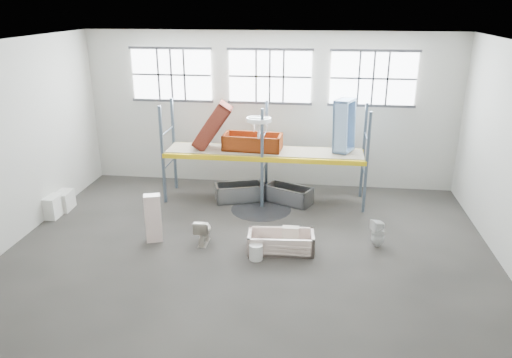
% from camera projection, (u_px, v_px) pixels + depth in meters
% --- Properties ---
extents(floor, '(12.00, 10.00, 0.10)m').
position_uv_depth(floor, '(248.00, 255.00, 12.05)').
color(floor, '#4A4640').
rests_on(floor, ground).
extents(ceiling, '(12.00, 10.00, 0.10)m').
position_uv_depth(ceiling, '(247.00, 41.00, 10.29)').
color(ceiling, silver).
rests_on(ceiling, ground).
extents(wall_back, '(12.00, 0.10, 5.00)m').
position_uv_depth(wall_back, '(270.00, 110.00, 15.88)').
color(wall_back, beige).
rests_on(wall_back, ground).
extents(wall_front, '(12.00, 0.10, 5.00)m').
position_uv_depth(wall_front, '(193.00, 270.00, 6.47)').
color(wall_front, '#AAA89F').
rests_on(wall_front, ground).
extents(wall_left, '(0.10, 10.00, 5.00)m').
position_uv_depth(wall_left, '(3.00, 147.00, 11.90)').
color(wall_left, '#9F9D94').
rests_on(wall_left, ground).
extents(window_left, '(2.60, 0.04, 1.60)m').
position_uv_depth(window_left, '(172.00, 75.00, 15.78)').
color(window_left, white).
rests_on(window_left, wall_back).
extents(window_mid, '(2.60, 0.04, 1.60)m').
position_uv_depth(window_mid, '(270.00, 77.00, 15.39)').
color(window_mid, white).
rests_on(window_mid, wall_back).
extents(window_right, '(2.60, 0.04, 1.60)m').
position_uv_depth(window_right, '(373.00, 78.00, 15.01)').
color(window_right, white).
rests_on(window_right, wall_back).
extents(rack_upright_la, '(0.08, 0.08, 3.00)m').
position_uv_depth(rack_upright_la, '(163.00, 155.00, 14.58)').
color(rack_upright_la, slate).
rests_on(rack_upright_la, floor).
extents(rack_upright_lb, '(0.08, 0.08, 3.00)m').
position_uv_depth(rack_upright_lb, '(174.00, 144.00, 15.69)').
color(rack_upright_lb, slate).
rests_on(rack_upright_lb, floor).
extents(rack_upright_ma, '(0.08, 0.08, 3.00)m').
position_uv_depth(rack_upright_ma, '(262.00, 159.00, 14.22)').
color(rack_upright_ma, slate).
rests_on(rack_upright_ma, floor).
extents(rack_upright_mb, '(0.08, 0.08, 3.00)m').
position_uv_depth(rack_upright_mb, '(267.00, 148.00, 15.34)').
color(rack_upright_mb, slate).
rests_on(rack_upright_mb, floor).
extents(rack_upright_ra, '(0.08, 0.08, 3.00)m').
position_uv_depth(rack_upright_ra, '(367.00, 164.00, 13.86)').
color(rack_upright_ra, slate).
rests_on(rack_upright_ra, floor).
extents(rack_upright_rb, '(0.08, 0.08, 3.00)m').
position_uv_depth(rack_upright_rb, '(363.00, 151.00, 14.98)').
color(rack_upright_rb, slate).
rests_on(rack_upright_rb, floor).
extents(rack_beam_front, '(6.00, 0.10, 0.14)m').
position_uv_depth(rack_beam_front, '(262.00, 159.00, 14.22)').
color(rack_beam_front, yellow).
rests_on(rack_beam_front, floor).
extents(rack_beam_back, '(6.00, 0.10, 0.14)m').
position_uv_depth(rack_beam_back, '(267.00, 148.00, 15.34)').
color(rack_beam_back, yellow).
rests_on(rack_beam_back, floor).
extents(shelf_deck, '(5.90, 1.10, 0.03)m').
position_uv_depth(shelf_deck, '(264.00, 151.00, 14.75)').
color(shelf_deck, gray).
rests_on(shelf_deck, floor).
extents(wet_patch, '(1.80, 1.80, 0.00)m').
position_uv_depth(wet_patch, '(261.00, 209.00, 14.55)').
color(wet_patch, black).
rests_on(wet_patch, floor).
extents(bathtub_beige, '(1.68, 0.89, 0.48)m').
position_uv_depth(bathtub_beige, '(281.00, 242.00, 12.07)').
color(bathtub_beige, beige).
rests_on(bathtub_beige, floor).
extents(cistern_spare, '(0.43, 0.21, 0.40)m').
position_uv_depth(cistern_spare, '(291.00, 234.00, 12.38)').
color(cistern_spare, beige).
rests_on(cistern_spare, bathtub_beige).
extents(sink_in_tub, '(0.52, 0.52, 0.15)m').
position_uv_depth(sink_in_tub, '(265.00, 238.00, 12.45)').
color(sink_in_tub, beige).
rests_on(sink_in_tub, bathtub_beige).
extents(toilet_beige, '(0.39, 0.68, 0.69)m').
position_uv_depth(toilet_beige, '(203.00, 231.00, 12.42)').
color(toilet_beige, beige).
rests_on(toilet_beige, floor).
extents(cistern_tall, '(0.47, 0.38, 1.27)m').
position_uv_depth(cistern_tall, '(153.00, 218.00, 12.44)').
color(cistern_tall, beige).
rests_on(cistern_tall, floor).
extents(toilet_white, '(0.44, 0.43, 0.72)m').
position_uv_depth(toilet_white, '(378.00, 233.00, 12.26)').
color(toilet_white, white).
rests_on(toilet_white, floor).
extents(steel_tub_left, '(1.58, 1.09, 0.53)m').
position_uv_depth(steel_tub_left, '(239.00, 192.00, 15.13)').
color(steel_tub_left, '#94979A').
rests_on(steel_tub_left, floor).
extents(steel_tub_right, '(1.55, 1.19, 0.52)m').
position_uv_depth(steel_tub_right, '(288.00, 194.00, 14.97)').
color(steel_tub_right, '#9A9CA2').
rests_on(steel_tub_right, floor).
extents(rust_tub_flat, '(1.80, 0.93, 0.49)m').
position_uv_depth(rust_tub_flat, '(253.00, 142.00, 14.77)').
color(rust_tub_flat, '#8E300C').
rests_on(rust_tub_flat, shelf_deck).
extents(rust_tub_tilted, '(1.30, 0.84, 1.51)m').
position_uv_depth(rust_tub_tilted, '(212.00, 126.00, 14.73)').
color(rust_tub_tilted, maroon).
rests_on(rust_tub_tilted, shelf_deck).
extents(sink_on_shelf, '(0.76, 0.60, 0.64)m').
position_uv_depth(sink_on_shelf, '(259.00, 138.00, 14.24)').
color(sink_on_shelf, white).
rests_on(sink_on_shelf, rust_tub_flat).
extents(blue_tub_upright, '(0.74, 0.87, 1.57)m').
position_uv_depth(blue_tub_upright, '(344.00, 126.00, 14.35)').
color(blue_tub_upright, '#83A8D4').
rests_on(blue_tub_upright, shelf_deck).
extents(bucket, '(0.35, 0.35, 0.39)m').
position_uv_depth(bucket, '(256.00, 252.00, 11.68)').
color(bucket, silver).
rests_on(bucket, floor).
extents(carton_near, '(0.74, 0.64, 0.63)m').
position_uv_depth(carton_near, '(47.00, 206.00, 13.98)').
color(carton_near, white).
rests_on(carton_near, floor).
extents(carton_far, '(0.71, 0.71, 0.56)m').
position_uv_depth(carton_far, '(60.00, 200.00, 14.46)').
color(carton_far, silver).
rests_on(carton_far, floor).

